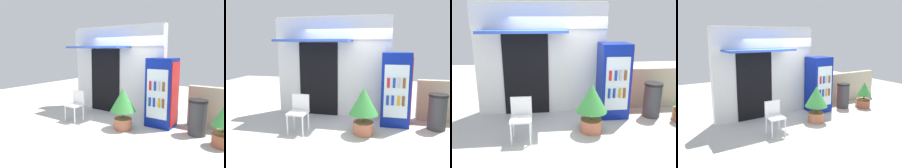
# 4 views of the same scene
# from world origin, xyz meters

# --- Properties ---
(ground) EXTENTS (16.00, 16.00, 0.00)m
(ground) POSITION_xyz_m (0.00, 0.00, 0.00)
(ground) COLOR beige
(storefront_building) EXTENTS (3.33, 1.09, 2.86)m
(storefront_building) POSITION_xyz_m (-0.53, 1.30, 1.51)
(storefront_building) COLOR silver
(storefront_building) RESTS_ON ground
(drink_cooler) EXTENTS (0.74, 0.71, 1.88)m
(drink_cooler) POSITION_xyz_m (1.29, 0.82, 0.94)
(drink_cooler) COLOR navy
(drink_cooler) RESTS_ON ground
(plastic_chair) EXTENTS (0.44, 0.42, 0.90)m
(plastic_chair) POSITION_xyz_m (-0.97, -0.20, 0.54)
(plastic_chair) COLOR white
(plastic_chair) RESTS_ON ground
(potted_plant_near_shop) EXTENTS (0.68, 0.68, 1.10)m
(potted_plant_near_shop) POSITION_xyz_m (0.56, -0.02, 0.67)
(potted_plant_near_shop) COLOR #BC6B4C
(potted_plant_near_shop) RESTS_ON ground
(potted_plant_curbside) EXTENTS (0.52, 0.52, 0.94)m
(potted_plant_curbside) POSITION_xyz_m (2.94, 0.27, 0.53)
(potted_plant_curbside) COLOR #995138
(potted_plant_curbside) RESTS_ON ground
(trash_bin) EXTENTS (0.45, 0.45, 0.89)m
(trash_bin) POSITION_xyz_m (2.29, 0.67, 0.45)
(trash_bin) COLOR #38383D
(trash_bin) RESTS_ON ground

